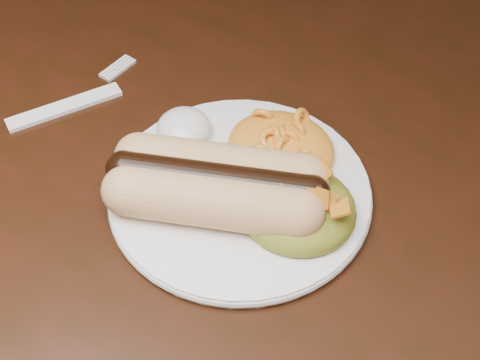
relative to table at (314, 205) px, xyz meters
The scene contains 7 objects.
table is the anchor object (origin of this frame).
plate 0.14m from the table, 97.54° to the right, with size 0.20×0.20×0.01m, color white.
hotdog 0.17m from the table, 99.23° to the right, with size 0.13×0.12×0.04m.
mac_and_cheese 0.13m from the table, 103.05° to the right, with size 0.09×0.08×0.03m, color orange.
sour_cream 0.16m from the table, 136.62° to the right, with size 0.04×0.04×0.03m, color white.
taco_salad 0.15m from the table, 68.74° to the right, with size 0.09×0.08×0.04m.
fork 0.24m from the table, 150.40° to the right, with size 0.02×0.15×0.00m, color white.
Camera 1 is at (0.21, -0.38, 1.18)m, focal length 55.00 mm.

